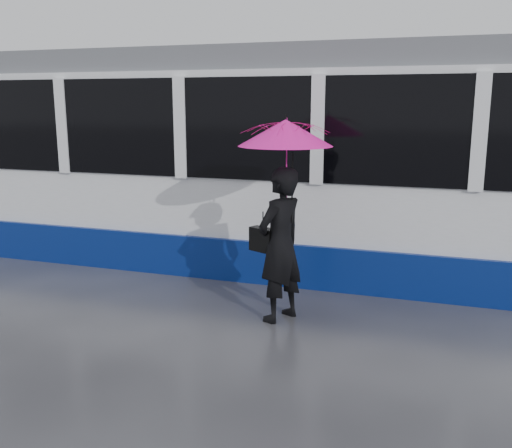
% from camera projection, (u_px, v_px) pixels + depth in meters
% --- Properties ---
extents(ground, '(90.00, 90.00, 0.00)m').
position_uv_depth(ground, '(218.00, 313.00, 7.08)').
color(ground, '#2B2B30').
rests_on(ground, ground).
extents(rails, '(34.00, 1.51, 0.02)m').
position_uv_depth(rails, '(275.00, 260.00, 9.40)').
color(rails, '#3F3D38').
rests_on(rails, ground).
extents(tram, '(26.00, 2.56, 3.35)m').
position_uv_depth(tram, '(367.00, 165.00, 8.61)').
color(tram, white).
rests_on(tram, ground).
extents(woman, '(0.68, 0.79, 1.84)m').
position_uv_depth(woman, '(280.00, 245.00, 6.69)').
color(woman, black).
rests_on(woman, ground).
extents(umbrella, '(1.43, 1.43, 1.24)m').
position_uv_depth(umbrella, '(285.00, 152.00, 6.44)').
color(umbrella, '#FD155A').
rests_on(umbrella, ground).
extents(handbag, '(0.36, 0.27, 0.46)m').
position_uv_depth(handbag, '(263.00, 240.00, 6.77)').
color(handbag, black).
rests_on(handbag, ground).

